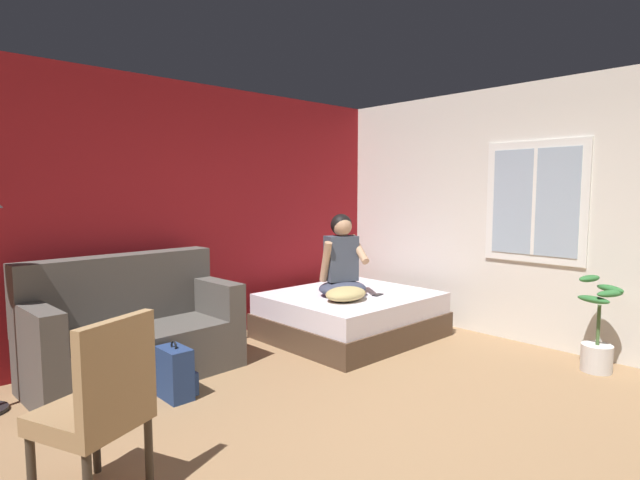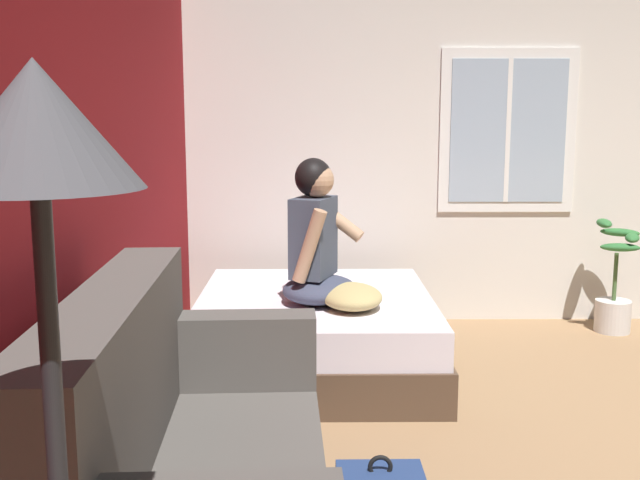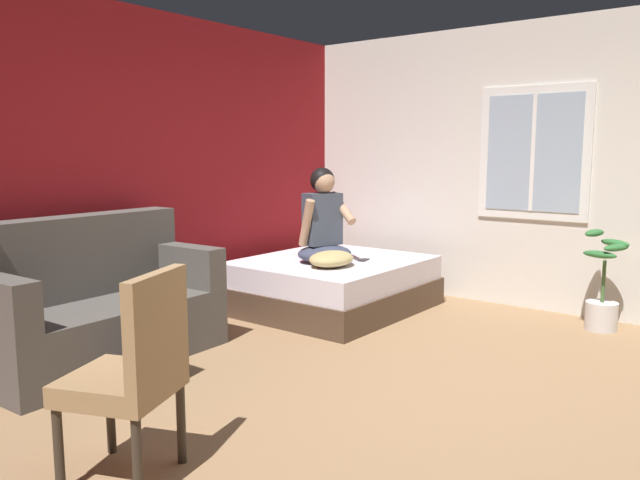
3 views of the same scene
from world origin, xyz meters
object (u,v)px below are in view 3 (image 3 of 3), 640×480
at_px(couch, 96,307).
at_px(potted_plant, 603,295).
at_px(bed, 332,284).
at_px(cell_phone, 364,260).
at_px(side_chair, 133,369).
at_px(backpack, 162,350).
at_px(person_seated, 323,224).
at_px(throw_pillow, 331,259).

bearing_deg(couch, potted_plant, -41.30).
xyz_separation_m(bed, cell_phone, (0.14, -0.27, 0.25)).
relative_size(side_chair, backpack, 2.14).
bearing_deg(person_seated, throw_pillow, -125.89).
height_order(bed, backpack, bed).
xyz_separation_m(backpack, throw_pillow, (1.89, 0.00, 0.36)).
relative_size(couch, throw_pillow, 3.61).
distance_m(bed, cell_phone, 0.39).
distance_m(person_seated, potted_plant, 2.49).
xyz_separation_m(cell_phone, potted_plant, (0.68, -1.97, -0.18)).
relative_size(bed, throw_pillow, 3.56).
bearing_deg(potted_plant, throw_pillow, 118.89).
bearing_deg(throw_pillow, cell_phone, -7.08).
bearing_deg(side_chair, potted_plant, -15.28).
xyz_separation_m(person_seated, cell_phone, (0.29, -0.26, -0.35)).
bearing_deg(cell_phone, couch, -118.39).
distance_m(bed, couch, 2.29).
height_order(cell_phone, potted_plant, potted_plant).
bearing_deg(throw_pillow, couch, 161.12).
bearing_deg(bed, potted_plant, -70.02).
xyz_separation_m(bed, side_chair, (-3.08, -1.17, 0.30)).
xyz_separation_m(side_chair, cell_phone, (3.22, 0.90, -0.05)).
bearing_deg(bed, throw_pillow, -144.61).
height_order(side_chair, backpack, side_chair).
distance_m(couch, side_chair, 1.83).
distance_m(backpack, throw_pillow, 1.92).
bearing_deg(bed, person_seated, -176.33).
bearing_deg(throw_pillow, person_seated, 54.11).
bearing_deg(couch, backpack, -85.33).
height_order(bed, cell_phone, cell_phone).
xyz_separation_m(side_chair, person_seated, (2.93, 1.16, 0.30)).
height_order(bed, throw_pillow, throw_pillow).
relative_size(bed, potted_plant, 2.01).
bearing_deg(person_seated, cell_phone, -41.86).
distance_m(backpack, potted_plant, 3.62).
relative_size(couch, person_seated, 1.98).
distance_m(side_chair, cell_phone, 3.34).
bearing_deg(cell_phone, throw_pillow, -108.67).
distance_m(side_chair, throw_pillow, 2.94).
xyz_separation_m(person_seated, throw_pillow, (-0.15, -0.21, -0.29)).
xyz_separation_m(backpack, cell_phone, (2.33, -0.05, 0.29)).
distance_m(side_chair, person_seated, 3.16).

